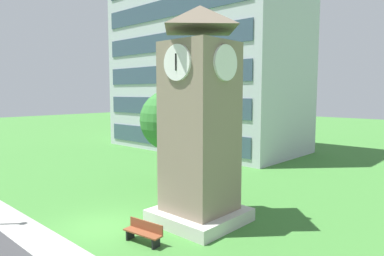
# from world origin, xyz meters

# --- Properties ---
(ground_plane) EXTENTS (160.00, 160.00, 0.00)m
(ground_plane) POSITION_xyz_m (0.00, 0.00, 0.00)
(ground_plane) COLOR #3D7A33
(kerb_strip) EXTENTS (120.00, 1.60, 0.01)m
(kerb_strip) POSITION_xyz_m (0.00, -2.41, 0.00)
(kerb_strip) COLOR #9E9E99
(kerb_strip) RESTS_ON ground
(office_building) EXTENTS (20.93, 10.81, 22.40)m
(office_building) POSITION_xyz_m (-11.54, 20.89, 11.20)
(office_building) COLOR #B7BCC6
(office_building) RESTS_ON ground
(clock_tower) EXTENTS (3.83, 3.83, 10.09)m
(clock_tower) POSITION_xyz_m (2.83, 3.72, 4.50)
(clock_tower) COLOR gray
(clock_tower) RESTS_ON ground
(park_bench) EXTENTS (1.85, 0.70, 0.88)m
(park_bench) POSITION_xyz_m (2.73, 0.37, 0.46)
(park_bench) COLOR brown
(park_bench) RESTS_ON ground
(tree_by_building) EXTENTS (4.02, 4.02, 6.36)m
(tree_by_building) POSITION_xyz_m (-3.07, 7.44, 4.33)
(tree_by_building) COLOR #513823
(tree_by_building) RESTS_ON ground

